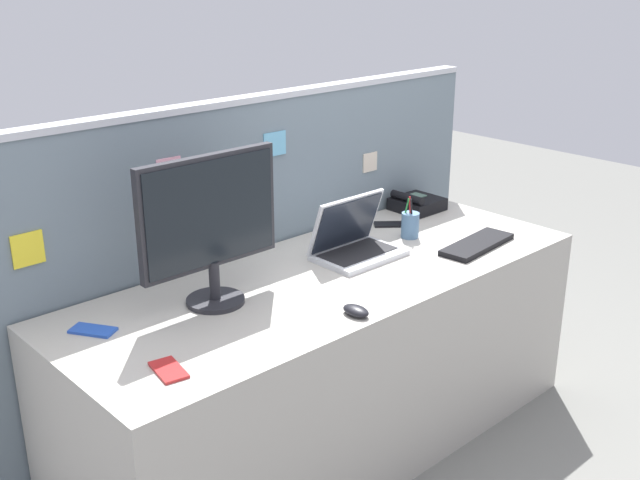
{
  "coord_description": "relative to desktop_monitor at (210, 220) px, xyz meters",
  "views": [
    {
      "loc": [
        -1.78,
        -1.88,
        1.82
      ],
      "look_at": [
        0.0,
        0.05,
        0.84
      ],
      "focal_mm": 43.11,
      "sensor_mm": 36.0,
      "label": 1
    }
  ],
  "objects": [
    {
      "name": "desk",
      "position": [
        0.45,
        -0.09,
        -0.65
      ],
      "size": [
        2.07,
        0.77,
        0.72
      ],
      "primitive_type": "cube",
      "color": "#ADA89E",
      "rests_on": "ground_plane"
    },
    {
      "name": "keyboard_main",
      "position": [
        1.07,
        -0.29,
        -0.28
      ],
      "size": [
        0.38,
        0.16,
        0.02
      ],
      "primitive_type": "cube",
      "rotation": [
        0.0,
        0.0,
        0.1
      ],
      "color": "black",
      "rests_on": "desk"
    },
    {
      "name": "cell_phone_red_case",
      "position": [
        -0.36,
        -0.29,
        -0.28
      ],
      "size": [
        0.09,
        0.14,
        0.01
      ],
      "primitive_type": "cube",
      "rotation": [
        0.0,
        0.0,
        -0.17
      ],
      "color": "#B22323",
      "rests_on": "desk"
    },
    {
      "name": "laptop",
      "position": [
        0.65,
        -0.02,
        -0.23
      ],
      "size": [
        0.33,
        0.23,
        0.24
      ],
      "color": "silver",
      "rests_on": "desk"
    },
    {
      "name": "computer_mouse_right_hand",
      "position": [
        0.28,
        -0.4,
        -0.27
      ],
      "size": [
        0.06,
        0.1,
        0.03
      ],
      "primitive_type": "ellipsoid",
      "rotation": [
        0.0,
        0.0,
        0.03
      ],
      "color": "black",
      "rests_on": "desk"
    },
    {
      "name": "cell_phone_black_slab",
      "position": [
        1.02,
        0.12,
        -0.28
      ],
      "size": [
        0.16,
        0.15,
        0.01
      ],
      "primitive_type": "cube",
      "rotation": [
        0.0,
        0.0,
        0.87
      ],
      "color": "black",
      "rests_on": "desk"
    },
    {
      "name": "desktop_monitor",
      "position": [
        0.0,
        0.0,
        0.0
      ],
      "size": [
        0.52,
        0.2,
        0.51
      ],
      "color": "#232328",
      "rests_on": "desk"
    },
    {
      "name": "pen_cup",
      "position": [
        0.96,
        -0.03,
        -0.23
      ],
      "size": [
        0.07,
        0.07,
        0.17
      ],
      "color": "#4C7093",
      "rests_on": "desk"
    },
    {
      "name": "cell_phone_blue_case",
      "position": [
        -0.4,
        0.08,
        -0.28
      ],
      "size": [
        0.13,
        0.15,
        0.01
      ],
      "primitive_type": "cube",
      "rotation": [
        0.0,
        0.0,
        0.55
      ],
      "color": "blue",
      "rests_on": "desk"
    },
    {
      "name": "desk_phone",
      "position": [
        1.26,
        0.19,
        -0.26
      ],
      "size": [
        0.2,
        0.19,
        0.09
      ],
      "color": "black",
      "rests_on": "desk"
    },
    {
      "name": "cubicle_divider",
      "position": [
        0.45,
        0.33,
        -0.35
      ],
      "size": [
        2.4,
        0.08,
        1.32
      ],
      "color": "slate",
      "rests_on": "ground_plane"
    },
    {
      "name": "ground_plane",
      "position": [
        0.45,
        -0.09,
        -1.01
      ],
      "size": [
        10.0,
        10.0,
        0.0
      ],
      "primitive_type": "plane",
      "color": "slate"
    }
  ]
}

